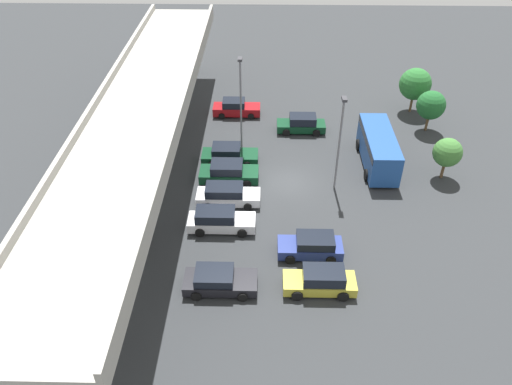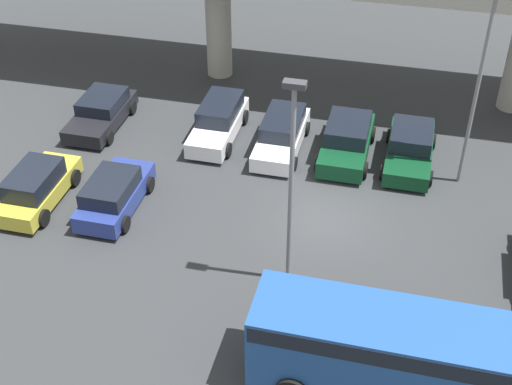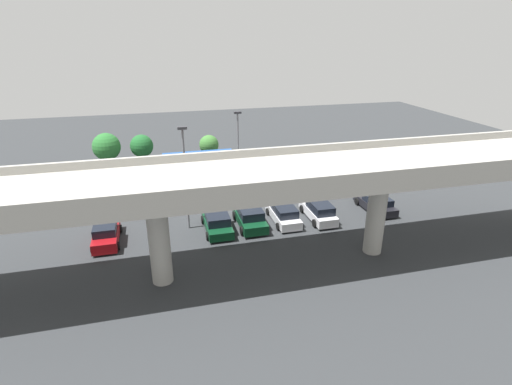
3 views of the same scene
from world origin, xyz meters
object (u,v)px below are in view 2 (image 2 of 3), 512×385
Objects in this scene: parked_car_4 at (347,140)px; parked_car_1 at (114,194)px; shuttle_bus at (380,346)px; parked_car_3 at (282,134)px; parked_car_5 at (410,148)px; parked_car_8 at (101,112)px; parked_car_2 at (219,121)px; lamp_post_near_aisle at (292,173)px; parked_car_0 at (37,187)px; lamp_post_mid_lot at (480,77)px.

parked_car_1 is at bearing -54.11° from parked_car_4.
shuttle_bus reaches higher than parked_car_4.
parked_car_3 is 0.64× the size of shuttle_bus.
parked_car_5 is 1.04× the size of parked_car_8.
lamp_post_near_aisle is at bearing 30.30° from parked_car_2.
parked_car_4 is (11.56, 6.44, 0.00)m from parked_car_0.
parked_car_5 is 0.57× the size of lamp_post_mid_lot.
parked_car_1 is at bearing -83.58° from parked_car_0.
parked_car_5 is at bearing 67.14° from lamp_post_near_aisle.
parked_car_0 is 6.28m from parked_car_8.
parked_car_8 is 17.03m from lamp_post_mid_lot.
parked_car_8 is (-11.57, -0.17, -0.11)m from parked_car_4.
parked_car_0 is at bearing 169.45° from lamp_post_near_aisle.
parked_car_8 is at bearing 28.08° from parked_car_1.
parked_car_2 reaches higher than parked_car_8.
lamp_post_near_aisle is (-3.50, 3.89, 2.91)m from shuttle_bus.
parked_car_4 is (5.93, -0.23, -0.00)m from parked_car_2.
parked_car_3 is 1.01× the size of parked_car_5.
parked_car_4 is 1.04× the size of parked_car_8.
shuttle_bus reaches higher than parked_car_3.
parked_car_1 is 14.91m from lamp_post_mid_lot.
parked_car_3 is at bearing -87.64° from parked_car_5.
shuttle_bus is (14.19, -5.88, 0.93)m from parked_car_0.
parked_car_0 is 0.98× the size of parked_car_8.
parked_car_8 is at bearing -89.51° from parked_car_3.
lamp_post_mid_lot is at bearing -71.22° from parked_car_0.
lamp_post_near_aisle reaches higher than shuttle_bus.
parked_car_1 is at bearing -60.82° from parked_car_5.
parked_car_4 is 0.63× the size of shuttle_bus.
lamp_post_mid_lot is at bearing 84.38° from parked_car_2.
parked_car_2 reaches higher than parked_car_3.
parked_car_5 reaches higher than parked_car_3.
parked_car_4 is 6.45m from lamp_post_mid_lot.
parked_car_1 is at bearing -42.52° from parked_car_3.
parked_car_2 is 10.74m from lamp_post_near_aisle.
parked_car_4 is at bearing 84.08° from lamp_post_near_aisle.
parked_car_5 is at bearing 89.43° from parked_car_2.
parked_car_2 is 15.22m from shuttle_bus.
parked_car_5 is (8.68, -0.09, -0.06)m from parked_car_2.
lamp_post_mid_lot reaches higher than parked_car_8.
parked_car_5 is 12.50m from shuttle_bus.
parked_car_2 is (2.48, 6.32, 0.04)m from parked_car_1.
lamp_post_mid_lot is (16.49, -0.68, 4.21)m from parked_car_8.
shuttle_bus is at bearing -48.00° from lamp_post_near_aisle.
parked_car_5 is at bearing 92.94° from parked_car_4.
parked_car_1 reaches higher than parked_car_8.
lamp_post_mid_lot reaches higher than shuttle_bus.
parked_car_5 is 14.32m from parked_car_8.
parked_car_4 is at bearing -77.96° from shuttle_bus.
parked_car_4 is 11.58m from parked_car_8.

